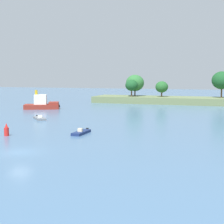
% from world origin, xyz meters
% --- Properties ---
extents(ground_plane, '(400.00, 400.00, 0.00)m').
position_xyz_m(ground_plane, '(0.00, 0.00, 0.00)').
color(ground_plane, '#476B8E').
extents(treeline_island, '(78.54, 12.55, 10.21)m').
position_xyz_m(treeline_island, '(17.48, 76.71, 2.39)').
color(treeline_island, '#66754C').
rests_on(treeline_island, ground).
extents(small_motorboat, '(4.68, 4.89, 0.88)m').
position_xyz_m(small_motorboat, '(-13.74, 27.13, 0.22)').
color(small_motorboat, slate).
rests_on(small_motorboat, ground).
extents(tugboat, '(10.06, 7.78, 5.03)m').
position_xyz_m(tugboat, '(-24.67, 46.66, 1.28)').
color(tugboat, maroon).
rests_on(tugboat, ground).
extents(fishing_skiff, '(1.40, 4.78, 0.90)m').
position_xyz_m(fishing_skiff, '(1.52, 13.78, 0.23)').
color(fishing_skiff, navy).
rests_on(fishing_skiff, ground).
extents(channel_buoy_red, '(0.70, 0.70, 1.90)m').
position_xyz_m(channel_buoy_red, '(-8.08, 8.63, 0.81)').
color(channel_buoy_red, red).
rests_on(channel_buoy_red, ground).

